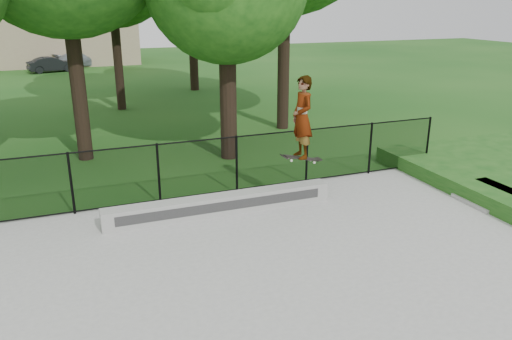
% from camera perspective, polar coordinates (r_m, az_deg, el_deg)
% --- Properties ---
extents(grind_ledge, '(5.39, 0.40, 0.45)m').
position_cam_1_polar(grind_ledge, '(11.64, -4.03, -3.92)').
color(grind_ledge, '#999995').
rests_on(grind_ledge, concrete_slab).
extents(car_b, '(3.13, 1.80, 1.07)m').
position_cam_1_polar(car_b, '(38.77, -22.29, 11.10)').
color(car_b, black).
rests_on(car_b, ground).
extents(car_c, '(3.87, 2.84, 1.12)m').
position_cam_1_polar(car_c, '(41.23, -19.55, 11.82)').
color(car_c, gray).
rests_on(car_c, ground).
extents(skater_airborne, '(0.83, 0.70, 2.08)m').
position_cam_1_polar(skater_airborne, '(11.55, 5.31, 5.88)').
color(skater_airborne, black).
rests_on(skater_airborne, ground).
extents(chainlink_fence, '(16.06, 0.06, 1.50)m').
position_cam_1_polar(chainlink_fence, '(12.30, -11.07, -0.35)').
color(chainlink_fence, black).
rests_on(chainlink_fence, concrete_slab).
extents(concrete_steps, '(1.07, 1.20, 0.45)m').
position_cam_1_polar(concrete_steps, '(13.59, 25.13, -2.83)').
color(concrete_steps, gray).
rests_on(concrete_steps, ground).
extents(distant_building, '(12.40, 6.40, 4.30)m').
position_cam_1_polar(distant_building, '(43.67, -21.82, 14.03)').
color(distant_building, tan).
rests_on(distant_building, ground).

